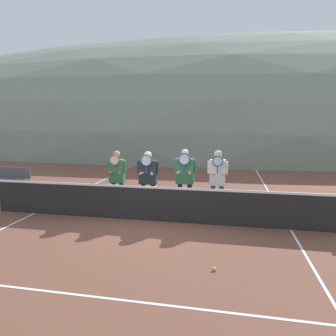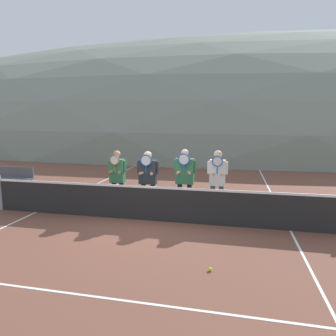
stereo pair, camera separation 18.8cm
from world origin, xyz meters
The scene contains 17 objects.
ground_plane centered at (0.00, 0.00, 0.00)m, with size 120.00×120.00×0.00m, color brown.
hill_distant centered at (0.00, 48.52, 0.00)m, with size 143.37×79.65×27.88m.
clubhouse_building centered at (0.69, 17.40, 1.93)m, with size 18.21×5.50×3.83m.
fence_back centered at (0.00, 10.55, 1.49)m, with size 18.51×0.06×2.99m.
tennis_net centered at (0.00, 0.00, 0.48)m, with size 9.26×0.09×1.03m.
court_line_left_sideline centered at (-3.44, 3.00, 0.00)m, with size 0.05×16.00×0.01m, color white.
court_line_right_sideline centered at (3.44, 3.00, 0.00)m, with size 0.05×16.00×0.01m, color white.
court_line_service_near centered at (0.00, -3.50, 0.00)m, with size 6.88×0.05×0.01m, color white.
player_leftmost centered at (-1.19, 0.64, 1.04)m, with size 0.55×0.34×1.76m.
player_center_left centered at (-0.28, 0.63, 1.07)m, with size 0.62×0.34×1.77m.
player_center_right centered at (0.76, 0.70, 1.09)m, with size 0.63×0.34×1.84m.
player_rightmost centered at (1.64, 0.69, 1.08)m, with size 0.55×0.34×1.83m.
car_far_left centered at (-5.98, 12.75, 0.92)m, with size 4.38×1.91×1.82m.
car_left_of_center centered at (-0.71, 13.07, 0.94)m, with size 4.79×2.06×1.86m.
car_center centered at (4.49, 12.71, 0.87)m, with size 4.22×1.98×1.69m.
bench_courtside centered at (-6.13, 2.45, 0.46)m, with size 1.56×0.36×0.85m.
tennis_ball_on_court centered at (1.71, -2.36, 0.03)m, with size 0.07×0.07×0.07m.
Camera 2 is at (2.03, -7.29, 2.62)m, focal length 32.00 mm.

